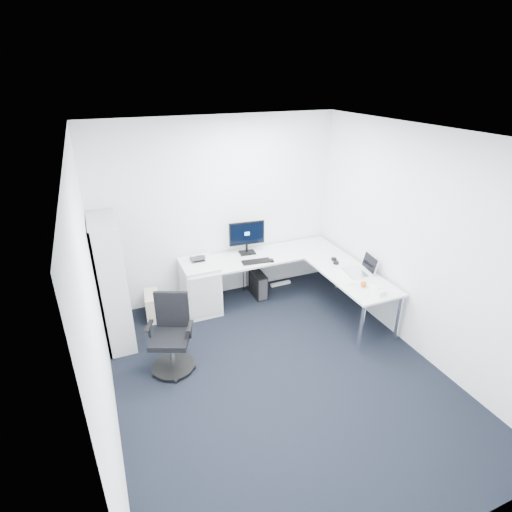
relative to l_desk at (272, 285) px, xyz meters
name	(u,v)px	position (x,y,z in m)	size (l,w,h in m)	color
ground	(279,374)	(-0.55, -1.40, -0.35)	(4.20, 4.20, 0.00)	black
ceiling	(286,136)	(-0.55, -1.40, 2.35)	(4.20, 4.20, 0.00)	white
wall_back	(219,211)	(-0.55, 0.70, 1.00)	(3.60, 0.02, 2.70)	white
wall_front	(439,423)	(-0.55, -3.50, 1.00)	(3.60, 0.02, 2.70)	white
wall_left	(96,308)	(-2.35, -1.40, 1.00)	(0.02, 4.20, 2.70)	white
wall_right	(419,245)	(1.25, -1.40, 1.00)	(0.02, 4.20, 2.70)	white
l_desk	(272,285)	(0.00, 0.00, 0.00)	(2.40, 1.34, 0.70)	silver
drawer_pedestal	(200,287)	(-1.00, 0.32, 0.03)	(0.49, 0.61, 0.75)	silver
bookshelf	(112,283)	(-2.17, 0.05, 0.48)	(0.32, 0.83, 1.66)	#AFB2B1
task_chair	(170,337)	(-1.66, -0.83, 0.12)	(0.52, 0.52, 0.93)	black
black_pc_tower	(258,284)	(-0.06, 0.37, -0.16)	(0.17, 0.39, 0.38)	black
beige_pc_tower	(152,306)	(-1.70, 0.37, -0.16)	(0.18, 0.40, 0.38)	beige
power_strip	(280,284)	(0.41, 0.53, -0.33)	(0.35, 0.06, 0.04)	white
monitor	(247,237)	(-0.20, 0.49, 0.61)	(0.54, 0.17, 0.52)	black
black_keyboard	(256,261)	(-0.19, 0.15, 0.36)	(0.42, 0.15, 0.02)	black
mouse	(271,260)	(0.03, 0.09, 0.36)	(0.05, 0.09, 0.03)	black
desk_phone	(198,259)	(-0.98, 0.44, 0.42)	(0.19, 0.19, 0.13)	#292A2C
laptop	(356,265)	(0.93, -0.69, 0.48)	(0.36, 0.35, 0.25)	silver
white_keyboard	(344,276)	(0.72, -0.73, 0.36)	(0.13, 0.46, 0.02)	white
headphones	(335,260)	(0.87, -0.28, 0.38)	(0.12, 0.19, 0.05)	black
orange_fruit	(363,284)	(0.80, -1.05, 0.39)	(0.08, 0.08, 0.08)	#DD5213
tissue_box	(378,291)	(0.87, -1.26, 0.39)	(0.11, 0.20, 0.07)	white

